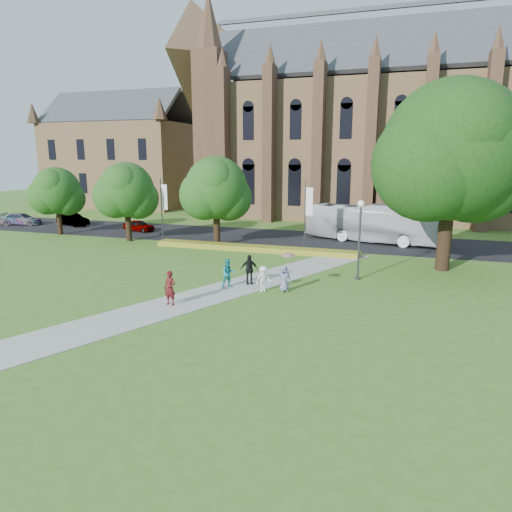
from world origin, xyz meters
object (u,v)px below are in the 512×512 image
(pedestrian_0, at_px, (170,288))
(streetlamp, at_px, (360,230))
(large_tree, at_px, (452,151))
(car_0, at_px, (139,226))
(car_1, at_px, (73,220))
(tour_coach, at_px, (372,223))
(car_2, at_px, (21,219))

(pedestrian_0, bearing_deg, streetlamp, 47.23)
(large_tree, distance_m, car_0, 32.23)
(car_1, bearing_deg, streetlamp, -98.09)
(large_tree, bearing_deg, tour_coach, 120.27)
(tour_coach, distance_m, car_0, 24.62)
(tour_coach, bearing_deg, car_2, 106.58)
(streetlamp, distance_m, large_tree, 8.73)
(tour_coach, relative_size, car_2, 2.68)
(car_0, relative_size, car_2, 0.76)
(large_tree, xyz_separation_m, tour_coach, (-5.65, 9.68, -6.58))
(streetlamp, distance_m, car_2, 42.72)
(streetlamp, bearing_deg, large_tree, 39.29)
(tour_coach, xyz_separation_m, pedestrian_0, (-9.01, -22.93, -0.80))
(streetlamp, height_order, car_0, streetlamp)
(car_2, bearing_deg, tour_coach, -104.10)
(car_0, bearing_deg, tour_coach, -76.49)
(car_1, bearing_deg, car_2, 114.87)
(tour_coach, bearing_deg, large_tree, -135.35)
(streetlamp, height_order, car_2, streetlamp)
(car_1, bearing_deg, car_0, -82.84)
(car_1, height_order, car_2, car_1)
(large_tree, xyz_separation_m, car_0, (-30.19, 8.22, -7.73))
(pedestrian_0, bearing_deg, tour_coach, 72.07)
(car_0, height_order, pedestrian_0, pedestrian_0)
(car_0, distance_m, car_1, 9.70)
(car_1, bearing_deg, large_tree, -89.32)
(streetlamp, height_order, car_1, streetlamp)
(large_tree, distance_m, pedestrian_0, 21.09)
(large_tree, distance_m, car_2, 47.57)
(car_0, bearing_deg, car_1, 93.37)
(streetlamp, bearing_deg, car_0, 152.75)
(streetlamp, xyz_separation_m, large_tree, (5.50, 4.50, 5.07))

